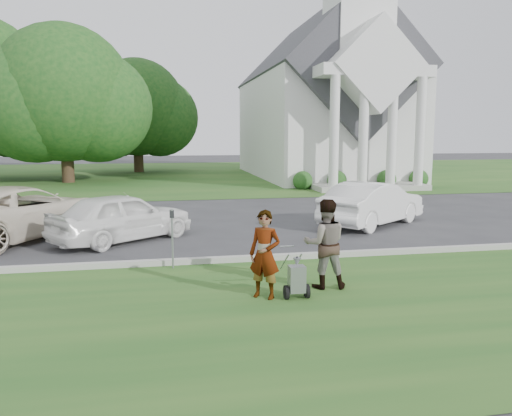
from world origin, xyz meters
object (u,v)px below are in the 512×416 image
object	(u,v)px
tree_left	(64,100)
striping_cart	(297,280)
car_a	(20,212)
parking_meter_near	(172,232)
tree_back	(137,112)
person_left	(265,255)
car_d	(373,204)
church	(323,92)
car_b	(122,217)
person_right	(325,244)

from	to	relation	value
tree_left	striping_cart	size ratio (longest dim) A/B	11.66
tree_left	car_a	distance (m)	18.01
parking_meter_near	tree_back	bearing A→B (deg)	93.86
striping_cart	person_left	xyz separation A→B (m)	(-0.58, 0.14, 0.46)
tree_back	car_a	bearing A→B (deg)	-95.25
car_a	car_d	xyz separation A→B (m)	(11.09, -0.01, -0.04)
church	car_b	xyz separation A→B (m)	(-12.35, -19.59, -5.23)
parking_meter_near	car_a	world-z (taller)	car_a
person_left	car_b	size ratio (longest dim) A/B	0.40
person_left	tree_left	bearing A→B (deg)	141.73
striping_cart	parking_meter_near	world-z (taller)	parking_meter_near
tree_back	striping_cart	size ratio (longest dim) A/B	10.55
car_a	car_d	bearing A→B (deg)	-147.87
car_a	car_b	xyz separation A→B (m)	(3.00, -1.06, -0.07)
tree_left	parking_meter_near	bearing A→B (deg)	-74.55
striping_cart	person_right	size ratio (longest dim) A/B	0.51
church	car_d	world-z (taller)	church
striping_cart	car_a	world-z (taller)	car_a
parking_meter_near	car_b	bearing A→B (deg)	112.27
tree_back	car_d	bearing A→B (deg)	-70.99
tree_back	car_a	size ratio (longest dim) A/B	1.72
parking_meter_near	car_a	bearing A→B (deg)	135.03
parking_meter_near	car_a	xyz separation A→B (m)	(-4.34, 4.34, -0.09)
church	tree_left	size ratio (longest dim) A/B	2.27
church	car_a	distance (m)	24.61
church	tree_back	distance (m)	14.77
tree_left	car_b	distance (m)	19.54
tree_back	tree_left	bearing A→B (deg)	-116.57
car_a	car_d	size ratio (longest dim) A/B	1.26
striping_cart	car_d	size ratio (longest dim) A/B	0.21
person_left	person_right	size ratio (longest dim) A/B	0.93
tree_left	striping_cart	distance (m)	26.08
striping_cart	person_left	size ratio (longest dim) A/B	0.55
car_b	car_d	distance (m)	8.16
car_b	person_right	bearing A→B (deg)	-177.85
person_left	parking_meter_near	world-z (taller)	person_left
church	person_right	world-z (taller)	church
tree_back	car_b	world-z (taller)	tree_back
parking_meter_near	person_right	bearing A→B (deg)	-34.28
church	car_d	distance (m)	19.72
church	person_left	distance (m)	27.43
car_b	car_d	bearing A→B (deg)	-119.48
church	parking_meter_near	xyz separation A→B (m)	(-11.00, -22.87, -5.07)
tree_left	car_d	distance (m)	22.02
tree_left	car_a	world-z (taller)	tree_left
tree_left	car_d	size ratio (longest dim) A/B	2.39
person_right	car_b	xyz separation A→B (m)	(-4.29, 5.29, -0.18)
parking_meter_near	person_left	bearing A→B (deg)	-55.69
tree_left	car_d	bearing A→B (deg)	-53.78
striping_cart	car_b	xyz separation A→B (m)	(-3.57, 5.83, 0.34)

